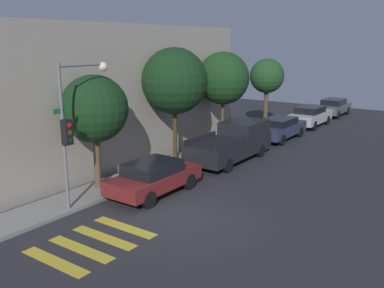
% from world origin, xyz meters
% --- Properties ---
extents(ground_plane, '(60.00, 60.00, 0.00)m').
position_xyz_m(ground_plane, '(0.00, 0.00, 0.00)').
color(ground_plane, '#28282D').
extents(sidewalk, '(26.00, 1.86, 0.14)m').
position_xyz_m(sidewalk, '(0.00, 4.13, 0.07)').
color(sidewalk, gray).
rests_on(sidewalk, ground).
extents(building_row, '(26.00, 6.00, 6.99)m').
position_xyz_m(building_row, '(0.00, 8.46, 3.49)').
color(building_row, '#A89E8E').
rests_on(building_row, ground).
extents(crosswalk, '(3.31, 2.60, 0.00)m').
position_xyz_m(crosswalk, '(-3.22, 0.80, 0.00)').
color(crosswalk, gold).
rests_on(crosswalk, ground).
extents(traffic_light_pole, '(2.56, 0.56, 5.47)m').
position_xyz_m(traffic_light_pole, '(-1.51, 3.37, 3.54)').
color(traffic_light_pole, slate).
rests_on(traffic_light_pole, ground).
extents(sedan_near_corner, '(4.24, 1.87, 1.41)m').
position_xyz_m(sedan_near_corner, '(1.29, 2.10, 0.75)').
color(sedan_near_corner, maroon).
rests_on(sedan_near_corner, ground).
extents(pickup_truck, '(5.67, 2.11, 1.93)m').
position_xyz_m(pickup_truck, '(7.75, 2.10, 0.96)').
color(pickup_truck, black).
rests_on(pickup_truck, ground).
extents(sedan_middle, '(4.64, 1.84, 1.40)m').
position_xyz_m(sedan_middle, '(13.70, 2.10, 0.76)').
color(sedan_middle, '#2D3351').
rests_on(sedan_middle, ground).
extents(sedan_far_end, '(4.59, 1.88, 1.49)m').
position_xyz_m(sedan_far_end, '(19.14, 2.10, 0.80)').
color(sedan_far_end, '#B7BABF').
rests_on(sedan_far_end, ground).
extents(sedan_tail_of_row, '(4.24, 1.79, 1.44)m').
position_xyz_m(sedan_tail_of_row, '(24.65, 2.10, 0.77)').
color(sedan_tail_of_row, '#4C5156').
rests_on(sedan_tail_of_row, ground).
extents(tree_near_corner, '(2.76, 2.76, 4.88)m').
position_xyz_m(tree_near_corner, '(0.27, 4.31, 3.48)').
color(tree_near_corner, brown).
rests_on(tree_near_corner, ground).
extents(tree_midblock, '(3.34, 3.34, 5.90)m').
position_xyz_m(tree_midblock, '(5.60, 4.31, 4.22)').
color(tree_midblock, '#42301E').
rests_on(tree_midblock, ground).
extents(tree_far_end, '(3.10, 3.10, 5.59)m').
position_xyz_m(tree_far_end, '(10.28, 4.31, 4.03)').
color(tree_far_end, brown).
rests_on(tree_far_end, ground).
extents(tree_behind_truck, '(2.40, 2.40, 5.01)m').
position_xyz_m(tree_behind_truck, '(16.17, 4.31, 3.76)').
color(tree_behind_truck, brown).
rests_on(tree_behind_truck, ground).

